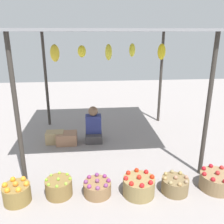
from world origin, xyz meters
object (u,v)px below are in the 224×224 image
object	(u,v)px
vendor_person	(94,128)
basket_red_tomatoes	(139,186)
basket_red_apples	(216,181)
basket_limes	(59,187)
basket_potatoes	(175,185)
wooden_crate_near_vendor	(55,137)
basket_purple_onions	(97,188)
basket_oranges	(17,193)
wooden_crate_stacked_rear	(67,138)

from	to	relation	value
vendor_person	basket_red_tomatoes	bearing A→B (deg)	-72.41
vendor_person	basket_red_apples	world-z (taller)	vendor_person
basket_limes	basket_potatoes	xyz separation A→B (m)	(1.73, -0.10, -0.01)
basket_red_tomatoes	basket_limes	bearing A→B (deg)	175.45
wooden_crate_near_vendor	vendor_person	bearing A→B (deg)	3.77
basket_purple_onions	basket_red_tomatoes	world-z (taller)	basket_red_tomatoes
vendor_person	basket_potatoes	bearing A→B (deg)	-59.09
basket_oranges	basket_red_apples	size ratio (longest dim) A/B	0.77
basket_limes	basket_purple_onions	xyz separation A→B (m)	(0.57, -0.04, -0.02)
vendor_person	wooden_crate_near_vendor	xyz separation A→B (m)	(-0.84, -0.06, -0.17)
basket_limes	basket_purple_onions	size ratio (longest dim) A/B	0.96
vendor_person	wooden_crate_stacked_rear	xyz separation A→B (m)	(-0.58, -0.13, -0.17)
basket_oranges	wooden_crate_stacked_rear	distance (m)	1.92
basket_limes	wooden_crate_stacked_rear	bearing A→B (deg)	90.85
basket_oranges	wooden_crate_near_vendor	distance (m)	1.93
vendor_person	basket_oranges	bearing A→B (deg)	-120.03
vendor_person	basket_purple_onions	bearing A→B (deg)	-89.72
basket_purple_onions	basket_potatoes	bearing A→B (deg)	-2.93
wooden_crate_near_vendor	wooden_crate_stacked_rear	bearing A→B (deg)	-15.23
vendor_person	basket_purple_onions	xyz separation A→B (m)	(0.01, -1.90, -0.19)
basket_red_tomatoes	basket_potatoes	xyz separation A→B (m)	(0.55, -0.00, -0.02)
basket_red_tomatoes	wooden_crate_near_vendor	xyz separation A→B (m)	(-1.47, 1.91, -0.01)
basket_limes	wooden_crate_near_vendor	distance (m)	1.84
vendor_person	wooden_crate_near_vendor	distance (m)	0.86
basket_limes	basket_potatoes	bearing A→B (deg)	-3.14
vendor_person	basket_red_apples	xyz separation A→B (m)	(1.84, -1.94, -0.17)
basket_purple_onions	basket_potatoes	distance (m)	1.17
basket_red_tomatoes	basket_purple_onions	bearing A→B (deg)	174.56
basket_red_apples	wooden_crate_near_vendor	size ratio (longest dim) A/B	1.31
basket_red_tomatoes	basket_red_apples	distance (m)	1.22
basket_limes	basket_potatoes	size ratio (longest dim) A/B	0.98
basket_limes	wooden_crate_stacked_rear	xyz separation A→B (m)	(-0.03, 1.74, -0.01)
vendor_person	basket_purple_onions	world-z (taller)	vendor_person
basket_purple_onions	wooden_crate_stacked_rear	distance (m)	1.87
basket_potatoes	basket_red_apples	size ratio (longest dim) A/B	0.80
basket_purple_onions	vendor_person	bearing A→B (deg)	90.28
basket_oranges	basket_potatoes	bearing A→B (deg)	-0.05
vendor_person	basket_potatoes	xyz separation A→B (m)	(1.18, -1.96, -0.18)
basket_potatoes	basket_red_apples	bearing A→B (deg)	2.17
basket_red_tomatoes	wooden_crate_stacked_rear	bearing A→B (deg)	123.28
vendor_person	wooden_crate_stacked_rear	distance (m)	0.62
basket_red_tomatoes	basket_red_apples	xyz separation A→B (m)	(1.22, 0.02, -0.01)
vendor_person	wooden_crate_stacked_rear	size ratio (longest dim) A/B	1.81
vendor_person	basket_limes	world-z (taller)	vendor_person
basket_potatoes	wooden_crate_near_vendor	distance (m)	2.78
basket_oranges	basket_red_tomatoes	distance (m)	1.76
basket_limes	basket_red_tomatoes	bearing A→B (deg)	-4.55
basket_red_tomatoes	wooden_crate_stacked_rear	xyz separation A→B (m)	(-1.21, 1.84, -0.02)
basket_red_tomatoes	basket_potatoes	size ratio (longest dim) A/B	1.18
basket_purple_onions	basket_oranges	bearing A→B (deg)	-177.11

